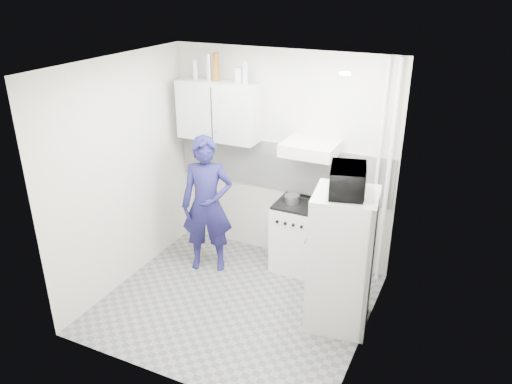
% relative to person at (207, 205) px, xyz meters
% --- Properties ---
extents(floor, '(2.80, 2.80, 0.00)m').
position_rel_person_xyz_m(floor, '(0.65, -0.55, -0.84)').
color(floor, slate).
rests_on(floor, ground).
extents(ceiling, '(2.80, 2.80, 0.00)m').
position_rel_person_xyz_m(ceiling, '(0.65, -0.55, 1.76)').
color(ceiling, white).
rests_on(ceiling, wall_back).
extents(wall_back, '(2.80, 0.00, 2.80)m').
position_rel_person_xyz_m(wall_back, '(0.65, 0.70, 0.46)').
color(wall_back, beige).
rests_on(wall_back, floor).
extents(wall_left, '(0.00, 2.60, 2.60)m').
position_rel_person_xyz_m(wall_left, '(-0.75, -0.55, 0.46)').
color(wall_left, beige).
rests_on(wall_left, floor).
extents(wall_right, '(0.00, 2.60, 2.60)m').
position_rel_person_xyz_m(wall_right, '(2.05, -0.55, 0.46)').
color(wall_right, beige).
rests_on(wall_right, floor).
extents(person, '(0.72, 0.60, 1.68)m').
position_rel_person_xyz_m(person, '(0.00, 0.00, 0.00)').
color(person, '#1B194C').
rests_on(person, floor).
extents(stove, '(0.53, 0.53, 0.84)m').
position_rel_person_xyz_m(stove, '(0.98, 0.45, -0.42)').
color(stove, white).
rests_on(stove, floor).
extents(fridge, '(0.69, 0.69, 1.46)m').
position_rel_person_xyz_m(fridge, '(1.75, -0.36, -0.11)').
color(fridge, silver).
rests_on(fridge, floor).
extents(stove_top, '(0.51, 0.51, 0.03)m').
position_rel_person_xyz_m(stove_top, '(0.98, 0.45, 0.02)').
color(stove_top, black).
rests_on(stove_top, stove).
extents(saucepan, '(0.18, 0.18, 0.10)m').
position_rel_person_xyz_m(saucepan, '(0.91, 0.42, 0.09)').
color(saucepan, silver).
rests_on(saucepan, stove_top).
extents(microwave, '(0.55, 0.43, 0.27)m').
position_rel_person_xyz_m(microwave, '(1.75, -0.36, 0.76)').
color(microwave, black).
rests_on(microwave, fridge).
extents(bottle_b, '(0.06, 0.06, 0.23)m').
position_rel_person_xyz_m(bottle_b, '(-0.40, 0.52, 1.48)').
color(bottle_b, '#B2B7BC').
rests_on(bottle_b, upper_cabinet).
extents(bottle_c, '(0.07, 0.07, 0.31)m').
position_rel_person_xyz_m(bottle_c, '(-0.22, 0.52, 1.51)').
color(bottle_c, silver).
rests_on(bottle_c, upper_cabinet).
extents(bottle_d, '(0.07, 0.07, 0.32)m').
position_rel_person_xyz_m(bottle_d, '(-0.12, 0.52, 1.52)').
color(bottle_d, brown).
rests_on(bottle_d, upper_cabinet).
extents(canister_b, '(0.09, 0.09, 0.18)m').
position_rel_person_xyz_m(canister_b, '(0.17, 0.52, 1.45)').
color(canister_b, '#B2B7BC').
rests_on(canister_b, upper_cabinet).
extents(bottle_e, '(0.07, 0.07, 0.27)m').
position_rel_person_xyz_m(bottle_e, '(0.26, 0.52, 1.49)').
color(bottle_e, '#B2B7BC').
rests_on(bottle_e, upper_cabinet).
extents(upper_cabinet, '(1.00, 0.35, 0.70)m').
position_rel_person_xyz_m(upper_cabinet, '(-0.10, 0.52, 1.01)').
color(upper_cabinet, silver).
rests_on(upper_cabinet, wall_back).
extents(range_hood, '(0.60, 0.50, 0.14)m').
position_rel_person_xyz_m(range_hood, '(1.10, 0.45, 0.73)').
color(range_hood, white).
rests_on(range_hood, wall_back).
extents(backsplash, '(2.74, 0.03, 0.60)m').
position_rel_person_xyz_m(backsplash, '(0.65, 0.68, 0.36)').
color(backsplash, white).
rests_on(backsplash, wall_back).
extents(pipe_a, '(0.05, 0.05, 2.60)m').
position_rel_person_xyz_m(pipe_a, '(1.95, 0.62, 0.46)').
color(pipe_a, white).
rests_on(pipe_a, floor).
extents(pipe_b, '(0.04, 0.04, 2.60)m').
position_rel_person_xyz_m(pipe_b, '(1.83, 0.62, 0.46)').
color(pipe_b, white).
rests_on(pipe_b, floor).
extents(ceiling_spot_fixture, '(0.10, 0.10, 0.02)m').
position_rel_person_xyz_m(ceiling_spot_fixture, '(1.65, -0.35, 1.73)').
color(ceiling_spot_fixture, white).
rests_on(ceiling_spot_fixture, ceiling).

